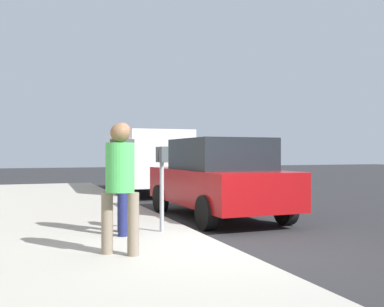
# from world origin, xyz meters

# --- Properties ---
(ground_plane) EXTENTS (80.00, 80.00, 0.00)m
(ground_plane) POSITION_xyz_m (0.00, 0.00, 0.00)
(ground_plane) COLOR #232326
(ground_plane) RESTS_ON ground
(parking_meter) EXTENTS (0.36, 0.12, 1.41)m
(parking_meter) POSITION_xyz_m (1.21, 0.56, 1.17)
(parking_meter) COLOR gray
(parking_meter) RESTS_ON sidewalk_slab
(pedestrian_at_meter) EXTENTS (0.53, 0.39, 1.79)m
(pedestrian_at_meter) POSITION_xyz_m (1.22, 1.22, 1.21)
(pedestrian_at_meter) COLOR #191E4C
(pedestrian_at_meter) RESTS_ON sidewalk_slab
(pedestrian_bystander) EXTENTS (0.37, 0.44, 1.69)m
(pedestrian_bystander) POSITION_xyz_m (-0.21, 1.55, 1.13)
(pedestrian_bystander) COLOR #726656
(pedestrian_bystander) RESTS_ON sidewalk_slab
(parked_sedan_near) EXTENTS (4.43, 2.03, 1.77)m
(parked_sedan_near) POSITION_xyz_m (3.24, -1.35, 0.89)
(parked_sedan_near) COLOR maroon
(parked_sedan_near) RESTS_ON ground_plane
(parked_van_far) EXTENTS (5.26, 2.25, 2.18)m
(parked_van_far) POSITION_xyz_m (9.58, -1.35, 1.26)
(parked_van_far) COLOR silver
(parked_van_far) RESTS_ON ground_plane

